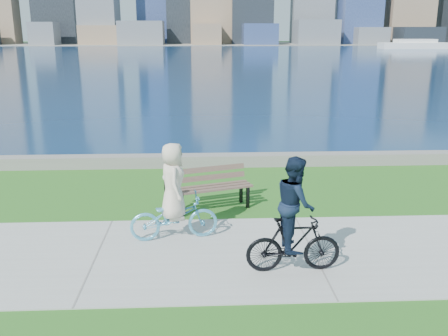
% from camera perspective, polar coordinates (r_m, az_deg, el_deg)
% --- Properties ---
extents(ground, '(320.00, 320.00, 0.00)m').
position_cam_1_polar(ground, '(9.56, 10.12, -9.54)').
color(ground, '#225D18').
rests_on(ground, ground).
extents(concrete_path, '(80.00, 3.50, 0.02)m').
position_cam_1_polar(concrete_path, '(9.56, 10.12, -9.49)').
color(concrete_path, '#A2A29D').
rests_on(concrete_path, ground).
extents(seawall, '(90.00, 0.50, 0.35)m').
position_cam_1_polar(seawall, '(15.26, 5.09, 0.96)').
color(seawall, slate).
rests_on(seawall, ground).
extents(bay_water, '(320.00, 131.00, 0.01)m').
position_cam_1_polar(bay_water, '(80.55, -1.35, 12.79)').
color(bay_water, '#0B274C').
rests_on(bay_water, ground).
extents(far_shore, '(320.00, 30.00, 0.12)m').
position_cam_1_polar(far_shore, '(138.49, -1.99, 14.01)').
color(far_shore, gray).
rests_on(far_shore, ground).
extents(ferry_far, '(14.27, 4.08, 1.94)m').
position_cam_1_polar(ferry_far, '(112.63, 20.97, 13.02)').
color(ferry_far, white).
rests_on(ferry_far, ground).
extents(park_bench, '(1.92, 1.15, 0.94)m').
position_cam_1_polar(park_bench, '(11.49, -1.48, -1.87)').
color(park_bench, black).
rests_on(park_bench, ground).
extents(bollard_lamp, '(0.18, 0.18, 1.11)m').
position_cam_1_polar(bollard_lamp, '(10.66, -6.49, -3.03)').
color(bollard_lamp, black).
rests_on(bollard_lamp, ground).
extents(cyclist_woman, '(0.85, 1.80, 1.93)m').
position_cam_1_polar(cyclist_woman, '(9.77, -5.78, -4.13)').
color(cyclist_woman, '#5AB6DC').
rests_on(cyclist_woman, ground).
extents(cyclist_man, '(0.61, 1.63, 2.02)m').
position_cam_1_polar(cyclist_man, '(8.47, 8.03, -6.39)').
color(cyclist_man, black).
rests_on(cyclist_man, ground).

